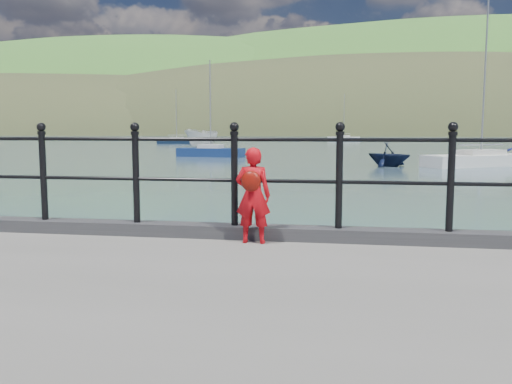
% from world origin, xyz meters
% --- Properties ---
extents(ground, '(600.00, 600.00, 0.00)m').
position_xyz_m(ground, '(0.00, 0.00, 0.00)').
color(ground, '#2D4251').
rests_on(ground, ground).
extents(kerb, '(60.00, 0.30, 0.15)m').
position_xyz_m(kerb, '(0.00, -0.15, 1.07)').
color(kerb, '#28282B').
rests_on(kerb, quay).
extents(railing, '(18.11, 0.11, 1.20)m').
position_xyz_m(railing, '(0.00, -0.15, 1.82)').
color(railing, black).
rests_on(railing, kerb).
extents(far_shore, '(830.00, 200.00, 156.00)m').
position_xyz_m(far_shore, '(38.34, 239.41, -22.57)').
color(far_shore, '#333A21').
rests_on(far_shore, ground).
extents(child, '(0.39, 0.32, 1.07)m').
position_xyz_m(child, '(0.86, -0.41, 1.54)').
color(child, red).
rests_on(child, quay).
extents(launch_white, '(4.03, 6.15, 2.22)m').
position_xyz_m(launch_white, '(-14.92, 55.99, 1.11)').
color(launch_white, silver).
rests_on(launch_white, ground).
extents(launch_navy, '(3.67, 3.57, 1.47)m').
position_xyz_m(launch_navy, '(4.43, 27.07, 0.74)').
color(launch_navy, black).
rests_on(launch_navy, ground).
extents(sailboat_deep, '(6.19, 4.55, 9.00)m').
position_xyz_m(sailboat_deep, '(1.48, 98.91, 0.34)').
color(sailboat_deep, white).
rests_on(sailboat_deep, ground).
extents(sailboat_port, '(5.56, 2.46, 7.88)m').
position_xyz_m(sailboat_port, '(-8.89, 36.36, 0.34)').
color(sailboat_port, navy).
rests_on(sailboat_port, ground).
extents(sailboat_left, '(5.98, 2.79, 8.23)m').
position_xyz_m(sailboat_left, '(-23.08, 71.96, 0.34)').
color(sailboat_left, black).
rests_on(sailboat_left, ground).
extents(sailboat_near, '(7.46, 5.55, 10.06)m').
position_xyz_m(sailboat_near, '(9.95, 28.22, 0.34)').
color(sailboat_near, silver).
rests_on(sailboat_near, ground).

